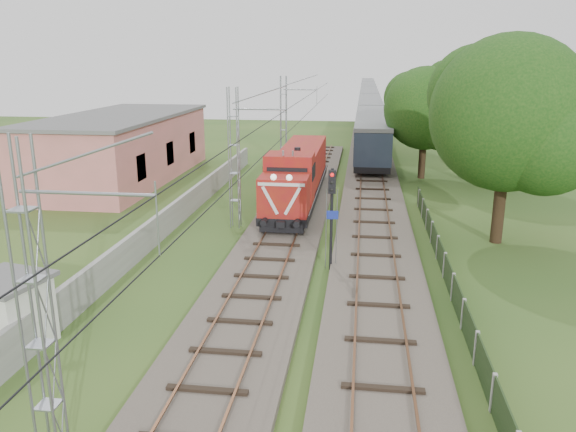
# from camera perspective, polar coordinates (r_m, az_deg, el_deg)

# --- Properties ---
(ground) EXTENTS (140.00, 140.00, 0.00)m
(ground) POSITION_cam_1_polar(r_m,az_deg,el_deg) (21.40, -4.52, -10.70)
(ground) COLOR #2B4E1D
(ground) RESTS_ON ground
(track_main) EXTENTS (4.20, 70.00, 0.45)m
(track_main) POSITION_cam_1_polar(r_m,az_deg,el_deg) (27.67, -1.52, -3.96)
(track_main) COLOR #6B6054
(track_main) RESTS_ON ground
(track_side) EXTENTS (4.20, 80.00, 0.45)m
(track_side) POSITION_cam_1_polar(r_m,az_deg,el_deg) (39.83, 8.58, 2.03)
(track_side) COLOR #6B6054
(track_side) RESTS_ON ground
(catenary) EXTENTS (3.31, 70.00, 8.00)m
(catenary) POSITION_cam_1_polar(r_m,az_deg,el_deg) (32.00, -5.40, 5.85)
(catenary) COLOR gray
(catenary) RESTS_ON ground
(boundary_wall) EXTENTS (0.25, 40.00, 1.50)m
(boundary_wall) POSITION_cam_1_polar(r_m,az_deg,el_deg) (33.67, -11.16, 0.36)
(boundary_wall) COLOR #9E9E99
(boundary_wall) RESTS_ON ground
(station_building) EXTENTS (8.40, 20.40, 5.22)m
(station_building) POSITION_cam_1_polar(r_m,az_deg,el_deg) (47.32, -16.51, 6.75)
(station_building) COLOR #DD7977
(station_building) RESTS_ON ground
(fence) EXTENTS (0.12, 32.00, 1.20)m
(fence) POSITION_cam_1_polar(r_m,az_deg,el_deg) (23.79, 16.41, -6.94)
(fence) COLOR black
(fence) RESTS_ON ground
(locomotive) EXTENTS (2.79, 15.90, 4.04)m
(locomotive) POSITION_cam_1_polar(r_m,az_deg,el_deg) (37.33, 1.03, 4.32)
(locomotive) COLOR black
(locomotive) RESTS_ON ground
(coach_rake) EXTENTS (3.08, 115.10, 3.56)m
(coach_rake) POSITION_cam_1_polar(r_m,az_deg,el_deg) (102.03, 8.20, 11.69)
(coach_rake) COLOR black
(coach_rake) RESTS_ON ground
(signal_post) EXTENTS (0.53, 0.41, 4.80)m
(signal_post) POSITION_cam_1_polar(r_m,az_deg,el_deg) (25.27, 4.47, 1.46)
(signal_post) COLOR black
(signal_post) RESTS_ON ground
(relay_hut) EXTENTS (2.88, 2.88, 2.52)m
(relay_hut) POSITION_cam_1_polar(r_m,az_deg,el_deg) (21.27, -26.47, -8.81)
(relay_hut) COLOR silver
(relay_hut) RESTS_ON ground
(tree_a) EXTENTS (8.32, 7.93, 10.79)m
(tree_a) POSITION_cam_1_polar(r_m,az_deg,el_deg) (30.80, 21.70, 9.48)
(tree_a) COLOR #332615
(tree_a) RESTS_ON ground
(tree_b) EXTENTS (8.36, 7.96, 10.83)m
(tree_b) POSITION_cam_1_polar(r_m,az_deg,el_deg) (44.92, 19.92, 11.33)
(tree_b) COLOR #332615
(tree_b) RESTS_ON ground
(tree_c) EXTENTS (6.91, 6.58, 8.95)m
(tree_c) POSITION_cam_1_polar(r_m,az_deg,el_deg) (46.70, 13.89, 10.48)
(tree_c) COLOR #332615
(tree_c) RESTS_ON ground
(tree_d) EXTENTS (7.61, 7.25, 9.87)m
(tree_d) POSITION_cam_1_polar(r_m,az_deg,el_deg) (59.39, 17.22, 11.83)
(tree_d) COLOR #332615
(tree_d) RESTS_ON ground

